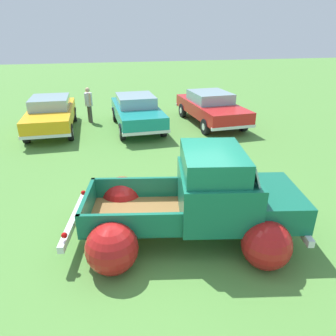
{
  "coord_description": "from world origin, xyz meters",
  "views": [
    {
      "loc": [
        -1.52,
        -5.17,
        3.98
      ],
      "look_at": [
        0.0,
        1.39,
        0.96
      ],
      "focal_mm": 32.81,
      "sensor_mm": 36.0,
      "label": 1
    }
  ],
  "objects_px": {
    "vintage_pickup_truck": "(202,204)",
    "spectator_0": "(89,103)",
    "show_car_1": "(137,111)",
    "show_car_0": "(51,113)",
    "show_car_2": "(211,107)"
  },
  "relations": [
    {
      "from": "show_car_1",
      "to": "show_car_2",
      "type": "bearing_deg",
      "value": 88.33
    },
    {
      "from": "spectator_0",
      "to": "show_car_2",
      "type": "bearing_deg",
      "value": -34.7
    },
    {
      "from": "vintage_pickup_truck",
      "to": "show_car_1",
      "type": "relative_size",
      "value": 1.07
    },
    {
      "from": "show_car_1",
      "to": "spectator_0",
      "type": "bearing_deg",
      "value": -126.6
    },
    {
      "from": "vintage_pickup_truck",
      "to": "spectator_0",
      "type": "height_order",
      "value": "vintage_pickup_truck"
    },
    {
      "from": "vintage_pickup_truck",
      "to": "show_car_1",
      "type": "bearing_deg",
      "value": 102.67
    },
    {
      "from": "show_car_0",
      "to": "vintage_pickup_truck",
      "type": "bearing_deg",
      "value": 24.24
    },
    {
      "from": "show_car_0",
      "to": "show_car_2",
      "type": "xyz_separation_m",
      "value": [
        7.05,
        -0.4,
        0.0
      ]
    },
    {
      "from": "show_car_1",
      "to": "spectator_0",
      "type": "relative_size",
      "value": 2.81
    },
    {
      "from": "show_car_0",
      "to": "show_car_2",
      "type": "relative_size",
      "value": 0.94
    },
    {
      "from": "show_car_2",
      "to": "spectator_0",
      "type": "height_order",
      "value": "spectator_0"
    },
    {
      "from": "show_car_2",
      "to": "spectator_0",
      "type": "distance_m",
      "value": 5.66
    },
    {
      "from": "show_car_0",
      "to": "spectator_0",
      "type": "relative_size",
      "value": 2.76
    },
    {
      "from": "show_car_0",
      "to": "spectator_0",
      "type": "xyz_separation_m",
      "value": [
        1.57,
        1.03,
        0.14
      ]
    },
    {
      "from": "vintage_pickup_truck",
      "to": "spectator_0",
      "type": "xyz_separation_m",
      "value": [
        -2.28,
        9.6,
        0.16
      ]
    }
  ]
}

